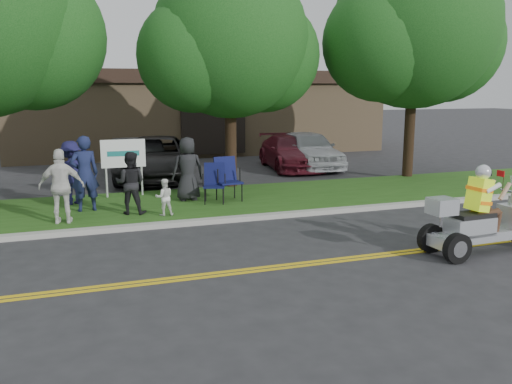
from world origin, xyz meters
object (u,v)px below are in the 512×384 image
object	(u,v)px
lawn_chair_b	(227,176)
spectator_adult_left	(85,174)
lawn_chair_a	(214,180)
parked_car_mid	(156,158)
spectator_adult_right	(62,186)
parked_car_right	(290,153)
trike_scooter	(481,222)
parked_car_left	(138,158)
parked_car_far_right	(308,150)
spectator_adult_mid	(130,183)

from	to	relation	value
lawn_chair_b	spectator_adult_left	distance (m)	3.80
lawn_chair_a	parked_car_mid	distance (m)	4.99
spectator_adult_right	parked_car_mid	xyz separation A→B (m)	(3.13, 6.02, -0.22)
spectator_adult_right	parked_car_right	size ratio (longest dim) A/B	0.38
lawn_chair_b	spectator_adult_right	world-z (taller)	spectator_adult_right
lawn_chair_a	lawn_chair_b	bearing A→B (deg)	40.54
trike_scooter	lawn_chair_b	distance (m)	6.96
parked_car_left	lawn_chair_a	bearing A→B (deg)	-81.01
trike_scooter	parked_car_right	world-z (taller)	trike_scooter
lawn_chair_a	parked_car_far_right	world-z (taller)	parked_car_far_right
parked_car_right	parked_car_far_right	world-z (taller)	parked_car_far_right
lawn_chair_b	parked_car_left	xyz separation A→B (m)	(-1.75, 5.32, -0.08)
trike_scooter	parked_car_left	world-z (taller)	trike_scooter
trike_scooter	parked_car_right	xyz separation A→B (m)	(0.87, 11.58, 0.04)
spectator_adult_left	lawn_chair_b	bearing A→B (deg)	175.58
lawn_chair_a	spectator_adult_mid	xyz separation A→B (m)	(-2.32, -0.66, 0.17)
trike_scooter	parked_car_right	bearing A→B (deg)	83.47
parked_car_left	parked_car_mid	world-z (taller)	parked_car_mid
parked_car_mid	parked_car_far_right	bearing A→B (deg)	19.18
spectator_adult_left	spectator_adult_mid	distance (m)	1.29
lawn_chair_a	spectator_adult_left	bearing A→B (deg)	-163.59
lawn_chair_b	parked_car_mid	distance (m)	4.90
lawn_chair_b	spectator_adult_mid	world-z (taller)	spectator_adult_mid
lawn_chair_b	parked_car_right	size ratio (longest dim) A/B	0.27
spectator_adult_left	parked_car_mid	world-z (taller)	spectator_adult_left
parked_car_right	parked_car_far_right	bearing A→B (deg)	-5.95
parked_car_left	parked_car_mid	size ratio (longest dim) A/B	0.79
spectator_adult_mid	parked_car_left	world-z (taller)	spectator_adult_mid
parked_car_right	spectator_adult_mid	bearing A→B (deg)	-130.39
lawn_chair_a	parked_car_far_right	distance (m)	7.70
spectator_adult_right	lawn_chair_a	bearing A→B (deg)	-156.19
parked_car_mid	spectator_adult_mid	bearing A→B (deg)	-91.58
lawn_chair_a	parked_car_far_right	size ratio (longest dim) A/B	0.24
parked_car_far_right	spectator_adult_mid	bearing A→B (deg)	-137.23
trike_scooter	parked_car_mid	world-z (taller)	trike_scooter
spectator_adult_mid	parked_car_far_right	distance (m)	9.86
parked_car_right	parked_car_far_right	distance (m)	0.74
parked_car_left	parked_car_far_right	world-z (taller)	parked_car_far_right
trike_scooter	spectator_adult_left	size ratio (longest dim) A/B	1.39
lawn_chair_a	spectator_adult_left	size ratio (longest dim) A/B	0.56
trike_scooter	spectator_adult_mid	bearing A→B (deg)	137.12
spectator_adult_mid	parked_car_left	xyz separation A→B (m)	(0.98, 6.16, -0.18)
spectator_adult_mid	parked_car_right	distance (m)	9.43
lawn_chair_b	parked_car_left	distance (m)	5.60
lawn_chair_a	trike_scooter	bearing A→B (deg)	-39.84
lawn_chair_b	spectator_adult_mid	size ratio (longest dim) A/B	0.77
spectator_adult_mid	parked_car_mid	xyz separation A→B (m)	(1.53, 5.58, -0.13)
spectator_adult_mid	parked_car_mid	bearing A→B (deg)	-84.21
lawn_chair_b	spectator_adult_left	xyz separation A→B (m)	(-3.78, -0.12, 0.28)
parked_car_mid	lawn_chair_a	bearing A→B (deg)	-67.15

